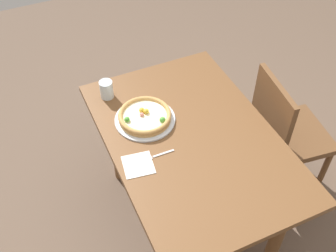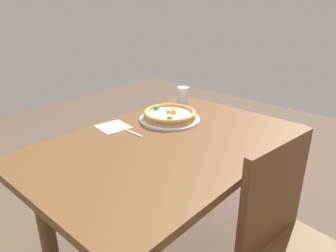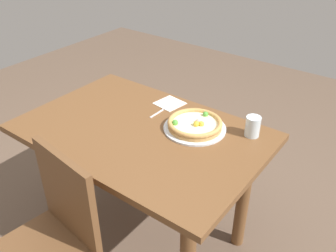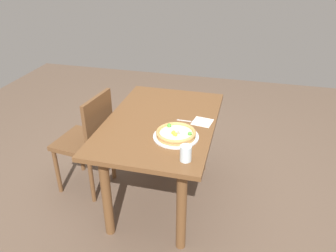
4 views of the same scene
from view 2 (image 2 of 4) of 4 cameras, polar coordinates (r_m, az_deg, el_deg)
The scene contains 6 objects.
dining_table at distance 1.46m, azimuth -0.35°, elevation -7.26°, with size 1.23×0.81×0.74m.
plate at distance 1.65m, azimuth 0.30°, elevation 1.29°, with size 0.32×0.32×0.01m, color silver.
pizza at distance 1.64m, azimuth 0.30°, elevation 2.12°, with size 0.28×0.28×0.05m.
fork at distance 1.52m, azimuth -7.27°, elevation -0.88°, with size 0.02×0.17×0.00m.
drinking_glass at distance 1.89m, azimuth 2.75°, elevation 5.53°, with size 0.07×0.07×0.10m, color silver.
napkin at distance 1.58m, azimuth -9.92°, elevation -0.16°, with size 0.14×0.14×0.00m, color white.
Camera 2 is at (-0.94, -0.85, 1.33)m, focal length 33.56 mm.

